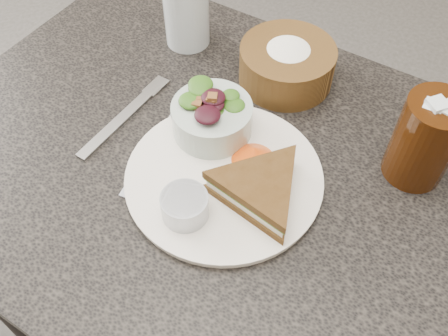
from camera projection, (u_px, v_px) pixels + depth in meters
floor at (227, 334)px, 1.36m from camera, size 6.00×6.00×0.00m
dining_table at (228, 274)px, 1.06m from camera, size 1.00×0.70×0.75m
dinner_plate at (224, 178)px, 0.75m from camera, size 0.29×0.29×0.01m
sandwich at (260, 189)px, 0.70m from camera, size 0.19×0.19×0.04m
salad_bowl at (212, 114)px, 0.77m from camera, size 0.16×0.16×0.07m
dressing_ramekin at (185, 206)px, 0.68m from camera, size 0.09×0.09×0.04m
orange_wedge at (254, 154)px, 0.75m from camera, size 0.08×0.08×0.03m
fork at (120, 120)px, 0.82m from camera, size 0.02×0.19×0.01m
knife at (156, 145)px, 0.79m from camera, size 0.05×0.22×0.00m
bread_basket at (287, 59)px, 0.85m from camera, size 0.21×0.21×0.09m
cola_glass at (426, 137)px, 0.70m from camera, size 0.11×0.11×0.15m
water_glass at (186, 13)px, 0.90m from camera, size 0.09×0.09×0.12m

